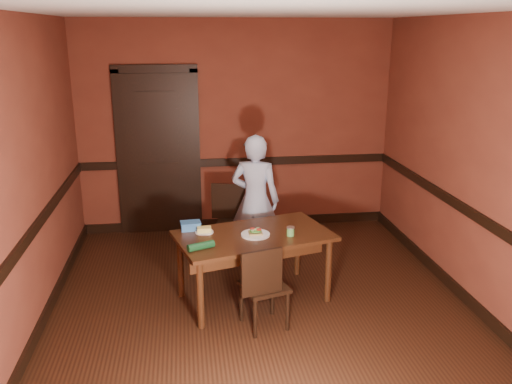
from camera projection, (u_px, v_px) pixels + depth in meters
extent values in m
cube|color=black|center=(261.00, 307.00, 5.20)|extent=(4.00, 4.50, 0.01)
cube|color=silver|center=(262.00, 11.00, 4.43)|extent=(4.00, 4.50, 0.01)
cube|color=brown|center=(236.00, 128.00, 6.95)|extent=(4.00, 0.02, 2.70)
cube|color=brown|center=(326.00, 283.00, 2.68)|extent=(4.00, 0.02, 2.70)
cube|color=brown|center=(27.00, 179.00, 4.56)|extent=(0.02, 4.50, 2.70)
cube|color=brown|center=(472.00, 164.00, 5.07)|extent=(0.02, 4.50, 2.70)
cube|color=black|center=(237.00, 162.00, 7.07)|extent=(4.00, 0.03, 0.10)
cube|color=black|center=(35.00, 229.00, 4.69)|extent=(0.03, 4.50, 0.10)
cube|color=black|center=(465.00, 209.00, 5.20)|extent=(0.03, 4.50, 0.10)
cube|color=black|center=(237.00, 222.00, 7.31)|extent=(4.00, 0.03, 0.12)
cube|color=black|center=(46.00, 315.00, 4.93)|extent=(0.03, 4.50, 0.12)
cube|color=black|center=(456.00, 289.00, 5.44)|extent=(0.03, 4.50, 0.12)
cube|color=black|center=(159.00, 155.00, 6.88)|extent=(0.85, 0.04, 2.05)
cube|color=black|center=(121.00, 156.00, 6.84)|extent=(0.10, 0.06, 2.15)
cube|color=black|center=(196.00, 154.00, 6.96)|extent=(0.10, 0.06, 2.15)
cube|color=black|center=(154.00, 69.00, 6.59)|extent=(1.05, 0.06, 0.10)
cube|color=#341B0D|center=(254.00, 267.00, 5.28)|extent=(1.62, 1.17, 0.68)
imported|color=#A4B8DA|center=(255.00, 200.00, 6.01)|extent=(0.63, 0.52, 1.48)
cylinder|color=white|center=(255.00, 235.00, 5.14)|extent=(0.27, 0.27, 0.01)
cube|color=#997E4A|center=(255.00, 233.00, 5.13)|extent=(0.13, 0.12, 0.02)
ellipsoid|color=#3F852E|center=(255.00, 231.00, 5.13)|extent=(0.12, 0.11, 0.03)
cylinder|color=red|center=(252.00, 229.00, 5.13)|extent=(0.05, 0.05, 0.01)
cylinder|color=red|center=(259.00, 229.00, 5.11)|extent=(0.05, 0.05, 0.01)
cylinder|color=#92B56B|center=(252.00, 230.00, 5.09)|extent=(0.03, 0.03, 0.01)
cylinder|color=#92B56B|center=(258.00, 228.00, 5.15)|extent=(0.03, 0.03, 0.01)
cylinder|color=#92B56B|center=(255.00, 229.00, 5.12)|extent=(0.03, 0.03, 0.01)
cylinder|color=#528F46|center=(290.00, 232.00, 5.12)|extent=(0.07, 0.07, 0.08)
cylinder|color=#BABAB2|center=(291.00, 227.00, 5.11)|extent=(0.08, 0.08, 0.01)
cylinder|color=white|center=(204.00, 232.00, 5.21)|extent=(0.18, 0.18, 0.01)
cube|color=#DDD36A|center=(204.00, 229.00, 5.20)|extent=(0.13, 0.09, 0.04)
cube|color=#336FBA|center=(191.00, 226.00, 5.28)|extent=(0.19, 0.14, 0.07)
cube|color=#336FBA|center=(191.00, 222.00, 5.27)|extent=(0.21, 0.15, 0.01)
cylinder|color=#11391B|center=(201.00, 246.00, 4.80)|extent=(0.26, 0.16, 0.07)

